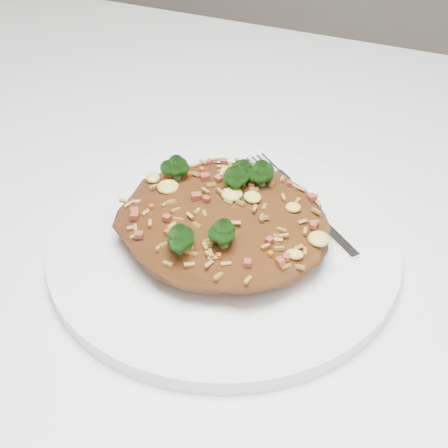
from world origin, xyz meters
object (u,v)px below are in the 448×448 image
(fork, at_px, (305,206))
(fried_rice, at_px, (224,213))
(dining_table, at_px, (219,267))
(plate, at_px, (224,245))

(fork, bearing_deg, fried_rice, -87.80)
(dining_table, relative_size, plate, 4.19)
(plate, height_order, fried_rice, fried_rice)
(dining_table, bearing_deg, plate, -63.10)
(plate, bearing_deg, dining_table, 116.90)
(dining_table, xyz_separation_m, fork, (0.08, -0.00, 0.11))
(dining_table, height_order, fork, fork)
(dining_table, distance_m, fork, 0.14)
(plate, height_order, fork, fork)
(dining_table, relative_size, fork, 8.93)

